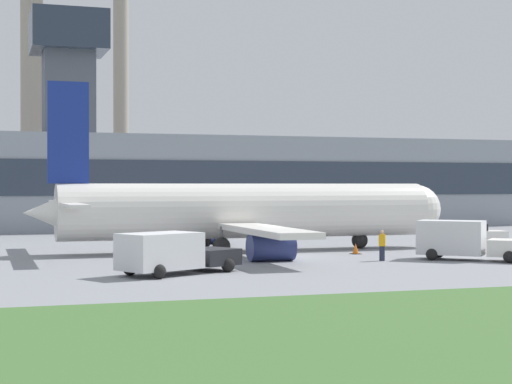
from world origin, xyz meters
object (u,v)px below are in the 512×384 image
Objects in this scene: pushback_tug at (475,238)px; fuel_truck at (172,253)px; baggage_truck at (464,241)px; ground_crew_person at (382,245)px; airplane at (242,212)px.

fuel_truck is (-23.41, -10.08, 0.26)m from pushback_tug.
baggage_truck is 0.90× the size of fuel_truck.
ground_crew_person reaches higher than pushback_tug.
pushback_tug is at bearing -10.21° from airplane.
fuel_truck is at bearing -171.52° from baggage_truck.
fuel_truck reaches higher than ground_crew_person.
pushback_tug is 9.13m from baggage_truck.
airplane is at bearing 135.83° from baggage_truck.
baggage_truck is 4.93m from ground_crew_person.
fuel_truck is at bearing -120.14° from airplane.
baggage_truck is (10.55, -10.25, -1.47)m from airplane.
ground_crew_person is at bearing 15.61° from fuel_truck.
pushback_tug is 25.49m from fuel_truck.
pushback_tug is at bearing 54.11° from baggage_truck.
pushback_tug is at bearing 32.11° from ground_crew_person.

